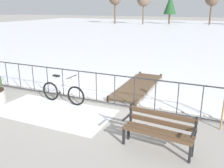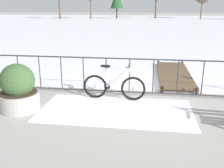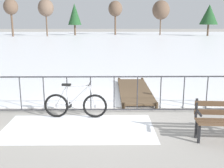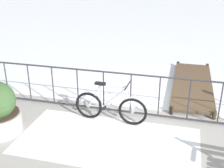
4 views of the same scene
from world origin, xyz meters
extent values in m
plane|color=#9E9991|center=(0.00, 0.00, 0.00)|extent=(160.00, 160.00, 0.00)
cube|color=white|center=(0.00, 28.40, 0.01)|extent=(80.00, 56.00, 0.03)
cube|color=white|center=(-0.57, -1.20, 0.00)|extent=(3.70, 1.87, 0.01)
cylinder|color=#2D2D33|center=(0.00, 0.00, 1.05)|extent=(9.00, 0.04, 0.04)
cylinder|color=#2D2D33|center=(0.00, 0.00, 0.08)|extent=(9.00, 0.04, 0.04)
cylinder|color=#2D2D33|center=(-3.66, 0.00, 0.57)|extent=(0.03, 0.03, 0.97)
cylinder|color=#2D2D33|center=(-2.99, 0.00, 0.57)|extent=(0.03, 0.03, 0.97)
cylinder|color=#2D2D33|center=(-2.33, 0.00, 0.57)|extent=(0.03, 0.03, 0.97)
cylinder|color=#2D2D33|center=(-1.66, 0.00, 0.57)|extent=(0.03, 0.03, 0.97)
cylinder|color=#2D2D33|center=(-1.00, 0.00, 0.57)|extent=(0.03, 0.03, 0.97)
cylinder|color=#2D2D33|center=(-0.33, 0.00, 0.57)|extent=(0.03, 0.03, 0.97)
cylinder|color=#2D2D33|center=(0.33, 0.00, 0.57)|extent=(0.03, 0.03, 0.97)
cylinder|color=#2D2D33|center=(1.00, 0.00, 0.57)|extent=(0.03, 0.03, 0.97)
cylinder|color=#2D2D33|center=(1.66, 0.00, 0.57)|extent=(0.03, 0.03, 0.97)
cylinder|color=#2D2D33|center=(2.33, 0.00, 0.57)|extent=(0.03, 0.03, 0.97)
cylinder|color=#2D2D33|center=(2.99, 0.00, 0.57)|extent=(0.03, 0.03, 0.97)
cylinder|color=#2D2D33|center=(3.66, 0.00, 0.57)|extent=(0.03, 0.03, 0.97)
torus|color=black|center=(-1.24, -0.40, 0.33)|extent=(0.66, 0.09, 0.66)
cylinder|color=gray|center=(-1.24, -0.40, 0.33)|extent=(0.08, 0.06, 0.08)
torus|color=black|center=(-0.20, -0.44, 0.33)|extent=(0.66, 0.09, 0.66)
cylinder|color=gray|center=(-0.20, -0.44, 0.33)|extent=(0.08, 0.06, 0.08)
cylinder|color=#B2B2B7|center=(-0.93, -0.41, 0.62)|extent=(0.08, 0.04, 0.53)
cylinder|color=#B2B2B7|center=(-0.62, -0.42, 0.63)|extent=(0.61, 0.06, 0.59)
cylinder|color=#B2B2B7|center=(-0.64, -0.42, 0.90)|extent=(0.63, 0.06, 0.07)
cylinder|color=#B2B2B7|center=(-1.08, -0.40, 0.34)|extent=(0.34, 0.04, 0.05)
cylinder|color=#B2B2B7|center=(-1.10, -0.40, 0.61)|extent=(0.32, 0.04, 0.56)
cylinder|color=#B2B2B7|center=(-0.26, -0.44, 0.62)|extent=(0.16, 0.04, 0.59)
cube|color=black|center=(-0.95, -0.41, 0.92)|extent=(0.24, 0.11, 0.05)
cylinder|color=black|center=(-0.32, -0.44, 0.96)|extent=(0.05, 0.52, 0.03)
cylinder|color=black|center=(-0.91, -0.41, 0.35)|extent=(0.18, 0.03, 0.18)
cube|color=brown|center=(2.90, -1.83, 0.44)|extent=(1.60, 0.23, 0.04)
cube|color=brown|center=(2.89, -1.98, 0.44)|extent=(1.60, 0.23, 0.04)
cube|color=brown|center=(2.88, -2.14, 0.44)|extent=(1.60, 0.23, 0.04)
cube|color=brown|center=(2.91, -1.73, 0.58)|extent=(1.60, 0.18, 0.12)
cube|color=brown|center=(2.91, -1.73, 0.78)|extent=(1.60, 0.18, 0.12)
cube|color=black|center=(3.64, -2.18, 0.22)|extent=(0.05, 0.06, 0.44)
cube|color=black|center=(3.66, -1.91, 0.22)|extent=(0.05, 0.06, 0.44)
cube|color=black|center=(3.67, -1.80, 0.67)|extent=(0.05, 0.05, 0.45)
cube|color=black|center=(3.65, -2.04, 0.64)|extent=(0.07, 0.40, 0.04)
cube|color=black|center=(2.12, -2.05, 0.22)|extent=(0.05, 0.06, 0.44)
cube|color=black|center=(2.14, -1.79, 0.22)|extent=(0.05, 0.06, 0.44)
cube|color=black|center=(2.15, -1.67, 0.67)|extent=(0.05, 0.05, 0.45)
cube|color=black|center=(2.13, -1.92, 0.64)|extent=(0.07, 0.40, 0.04)
cube|color=brown|center=(1.12, 2.08, 0.12)|extent=(1.10, 3.56, 0.06)
cylinder|color=#3C2E20|center=(0.62, 0.30, 0.10)|extent=(0.10, 0.10, 0.20)
cylinder|color=#3C2E20|center=(1.61, 0.30, 0.10)|extent=(0.10, 0.10, 0.20)
cylinder|color=#3C2E20|center=(0.62, 3.86, 0.10)|extent=(0.10, 0.10, 0.20)
cylinder|color=#3C2E20|center=(1.61, 3.86, 0.10)|extent=(0.10, 0.10, 0.20)
cylinder|color=brown|center=(1.43, 43.03, 1.95)|extent=(0.31, 0.31, 3.90)
cylinder|color=brown|center=(-5.70, 41.44, 1.53)|extent=(0.31, 0.31, 3.05)
cone|color=#1E4723|center=(-5.70, 41.44, 3.65)|extent=(2.33, 2.33, 3.63)
cylinder|color=brown|center=(-15.56, 38.30, 2.02)|extent=(0.30, 0.30, 4.05)
cylinder|color=brown|center=(-9.98, 38.51, 1.92)|extent=(0.22, 0.22, 3.83)
camera|label=1|loc=(3.96, -6.84, 3.10)|focal=39.35mm
camera|label=2|loc=(0.13, -6.90, 2.48)|focal=40.69mm
camera|label=3|loc=(0.18, -7.50, 2.59)|focal=43.76mm
camera|label=4|loc=(0.78, -5.96, 3.34)|focal=45.42mm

